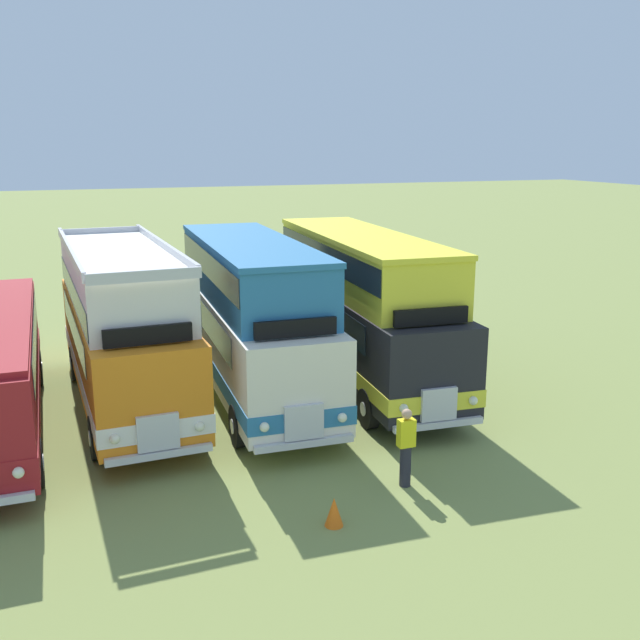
# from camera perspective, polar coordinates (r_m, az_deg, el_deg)

# --- Properties ---
(bus_seventh_in_row) EXTENTS (2.93, 9.85, 4.52)m
(bus_seventh_in_row) POSITION_cam_1_polar(r_m,az_deg,el_deg) (20.28, -15.29, -0.25)
(bus_seventh_in_row) COLOR orange
(bus_seventh_in_row) RESTS_ON ground
(bus_eighth_in_row) EXTENTS (2.89, 9.92, 4.49)m
(bus_eighth_in_row) POSITION_cam_1_polar(r_m,az_deg,el_deg) (20.36, -5.36, 0.57)
(bus_eighth_in_row) COLOR silver
(bus_eighth_in_row) RESTS_ON ground
(bus_ninth_in_row) EXTENTS (3.14, 10.70, 4.49)m
(bus_ninth_in_row) POSITION_cam_1_polar(r_m,az_deg,el_deg) (21.78, 3.32, 1.49)
(bus_ninth_in_row) COLOR black
(bus_ninth_in_row) RESTS_ON ground
(cone_near_end) EXTENTS (0.36, 0.36, 0.58)m
(cone_near_end) POSITION_cam_1_polar(r_m,az_deg,el_deg) (14.22, 1.11, -14.87)
(cone_near_end) COLOR orange
(cone_near_end) RESTS_ON ground
(marshal_person) EXTENTS (0.36, 0.24, 1.73)m
(marshal_person) POSITION_cam_1_polar(r_m,az_deg,el_deg) (15.55, 6.79, -9.89)
(marshal_person) COLOR #23232D
(marshal_person) RESTS_ON ground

